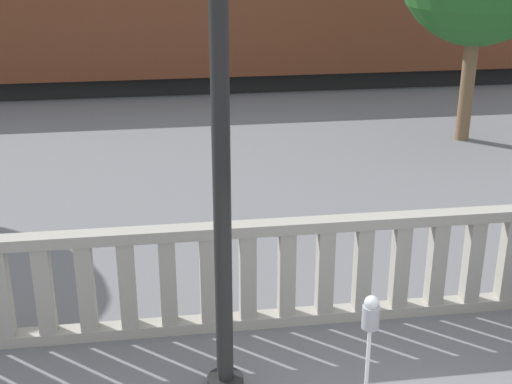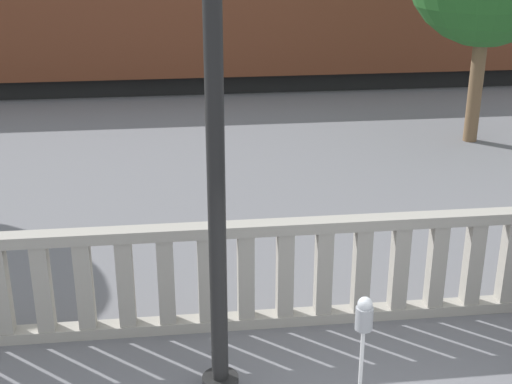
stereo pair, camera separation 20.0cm
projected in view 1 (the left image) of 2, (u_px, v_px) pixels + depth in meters
The scene contains 4 objects.
balustrade at pixel (325, 271), 8.92m from camera, with size 17.37×0.24×1.41m.
lamppost at pixel (220, 67), 6.47m from camera, with size 0.43×0.43×6.35m.
parking_meter at pixel (370, 323), 6.85m from camera, with size 0.17×0.17×1.50m.
train_near at pixel (197, 26), 21.05m from camera, with size 24.13×2.89×3.98m.
Camera 1 is at (-1.99, -4.66, 4.87)m, focal length 50.00 mm.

